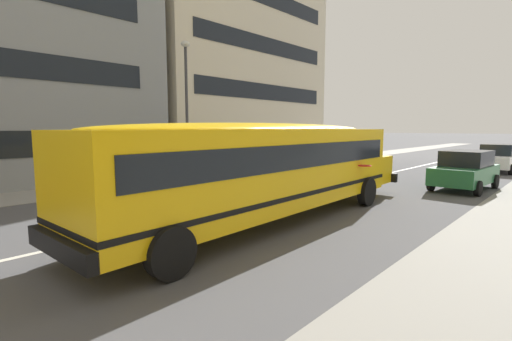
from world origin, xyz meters
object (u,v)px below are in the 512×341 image
street_lamp (186,93)px  parked_car_green_near_corner (465,170)px  school_bus (270,164)px  parked_car_white_mid_block (498,158)px

street_lamp → parked_car_green_near_corner: bearing=-61.9°
school_bus → parked_car_green_near_corner: size_ratio=3.05×
school_bus → parked_car_green_near_corner: (9.50, -2.70, -0.76)m
school_bus → street_lamp: (3.55, 8.42, 2.71)m
parked_car_green_near_corner → school_bus: bearing=-12.7°
parked_car_white_mid_block → street_lamp: size_ratio=0.57×
parked_car_green_near_corner → parked_car_white_mid_block: bearing=-176.0°
school_bus → parked_car_green_near_corner: bearing=-17.3°
school_bus → parked_car_white_mid_block: school_bus is taller
school_bus → parked_car_white_mid_block: size_ratio=3.11×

